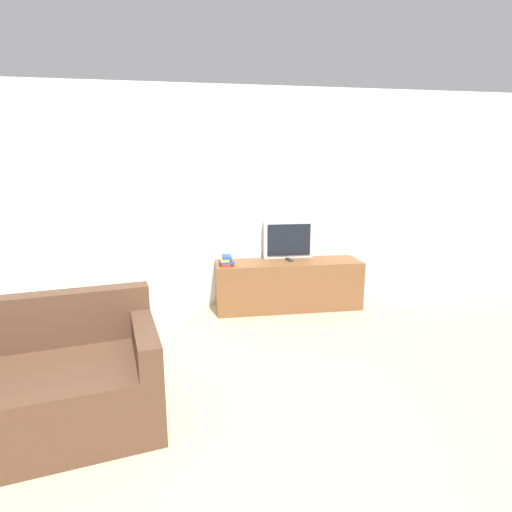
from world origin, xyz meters
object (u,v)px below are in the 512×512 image
Objects in this scene: television at (288,239)px; tv_stand at (288,285)px; book_stack at (226,261)px; couch at (27,391)px; remote_on_stand at (289,260)px.

tv_stand is at bearing -100.75° from television.
book_stack is (-0.80, -0.27, -0.18)m from television.
couch is 2.46m from book_stack.
tv_stand is 11.76× the size of remote_on_stand.
remote_on_stand is at bearing 7.52° from book_stack.
couch is at bearing -136.92° from tv_stand.
tv_stand is 1.00× the size of couch.
couch is at bearing -136.61° from remote_on_stand.
television is 0.35× the size of couch.
remote_on_stand is (-0.02, -0.16, -0.22)m from television.
couch reaches higher than tv_stand.
television reaches higher than remote_on_stand.
television is 4.16× the size of remote_on_stand.
book_stack is (-0.76, -0.07, 0.34)m from tv_stand.
book_stack is 1.54× the size of remote_on_stand.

